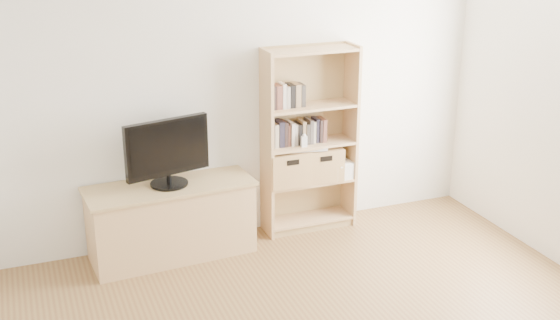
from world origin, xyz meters
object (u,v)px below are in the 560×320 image
tv_stand (171,222)px  laptop (307,147)px  bookshelf (310,140)px  basket_right (320,163)px  baby_monitor (304,141)px  television (167,152)px  basket_left (286,167)px

tv_stand → laptop: 1.33m
tv_stand → laptop: bearing=0.2°
bookshelf → basket_right: (0.10, -0.00, -0.22)m
basket_right → baby_monitor: bearing=-153.3°
tv_stand → baby_monitor: size_ratio=13.74×
baby_monitor → basket_right: 0.32m
television → laptop: size_ratio=2.21×
basket_right → laptop: laptop is taller
bookshelf → laptop: bookshelf is taller
television → laptop: bearing=-9.6°
bookshelf → basket_left: 0.31m
baby_monitor → basket_left: (-0.13, 0.09, -0.24)m
bookshelf → basket_left: (-0.22, -0.00, -0.21)m
basket_right → laptop: bearing=-173.8°
tv_stand → baby_monitor: 1.30m
television → basket_left: (1.05, 0.10, -0.30)m
baby_monitor → basket_right: bearing=29.5°
tv_stand → basket_right: 1.41m
television → basket_right: television is taller
basket_right → television: bearing=-173.7°
baby_monitor → laptop: bearing=57.0°
tv_stand → bookshelf: bookshelf is taller
basket_left → laptop: 0.25m
television → baby_monitor: 1.18m
basket_right → bookshelf: bearing=179.8°
baby_monitor → tv_stand: bearing=-174.5°
tv_stand → television: television is taller
basket_left → basket_right: 0.32m
baby_monitor → laptop: 0.13m
bookshelf → basket_right: size_ratio=4.59×
basket_left → baby_monitor: bearing=-34.7°
bookshelf → baby_monitor: size_ratio=17.18×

